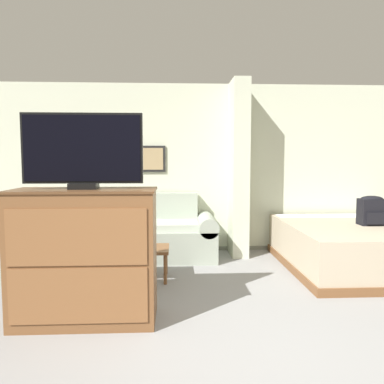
{
  "coord_description": "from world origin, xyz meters",
  "views": [
    {
      "loc": [
        -0.8,
        -2.4,
        1.44
      ],
      "look_at": [
        -0.58,
        2.06,
        1.05
      ],
      "focal_mm": 35.0,
      "sensor_mm": 36.0,
      "label": 1
    }
  ],
  "objects_px": {
    "tv": "(83,151)",
    "table_lamp": "(65,205)",
    "couch": "(144,235)",
    "bed": "(352,246)",
    "backpack": "(371,210)",
    "tv_dresser": "(85,256)",
    "coffee_table": "(136,251)"
  },
  "relations": [
    {
      "from": "couch",
      "to": "backpack",
      "type": "relative_size",
      "value": 5.45
    },
    {
      "from": "coffee_table",
      "to": "backpack",
      "type": "distance_m",
      "value": 3.08
    },
    {
      "from": "tv_dresser",
      "to": "tv",
      "type": "height_order",
      "value": "tv"
    },
    {
      "from": "tv",
      "to": "coffee_table",
      "type": "bearing_deg",
      "value": 74.19
    },
    {
      "from": "table_lamp",
      "to": "bed",
      "type": "relative_size",
      "value": 0.18
    },
    {
      "from": "table_lamp",
      "to": "tv",
      "type": "relative_size",
      "value": 0.37
    },
    {
      "from": "tv_dresser",
      "to": "coffee_table",
      "type": "bearing_deg",
      "value": 74.2
    },
    {
      "from": "tv_dresser",
      "to": "tv",
      "type": "relative_size",
      "value": 1.21
    },
    {
      "from": "tv_dresser",
      "to": "table_lamp",
      "type": "bearing_deg",
      "value": 110.05
    },
    {
      "from": "coffee_table",
      "to": "tv",
      "type": "distance_m",
      "value": 1.67
    },
    {
      "from": "tv_dresser",
      "to": "tv",
      "type": "xyz_separation_m",
      "value": [
        0.0,
        0.0,
        0.92
      ]
    },
    {
      "from": "tv",
      "to": "backpack",
      "type": "xyz_separation_m",
      "value": [
        3.36,
        1.44,
        -0.73
      ]
    },
    {
      "from": "couch",
      "to": "coffee_table",
      "type": "relative_size",
      "value": 2.64
    },
    {
      "from": "couch",
      "to": "bed",
      "type": "relative_size",
      "value": 1.01
    },
    {
      "from": "tv",
      "to": "bed",
      "type": "xyz_separation_m",
      "value": [
        3.15,
        1.48,
        -1.22
      ]
    },
    {
      "from": "tv",
      "to": "bed",
      "type": "height_order",
      "value": "tv"
    },
    {
      "from": "couch",
      "to": "tv_dresser",
      "type": "relative_size",
      "value": 1.67
    },
    {
      "from": "couch",
      "to": "backpack",
      "type": "bearing_deg",
      "value": -12.97
    },
    {
      "from": "table_lamp",
      "to": "backpack",
      "type": "height_order",
      "value": "backpack"
    },
    {
      "from": "tv_dresser",
      "to": "bed",
      "type": "distance_m",
      "value": 3.49
    },
    {
      "from": "coffee_table",
      "to": "backpack",
      "type": "height_order",
      "value": "backpack"
    },
    {
      "from": "couch",
      "to": "table_lamp",
      "type": "bearing_deg",
      "value": 177.91
    },
    {
      "from": "coffee_table",
      "to": "tv",
      "type": "xyz_separation_m",
      "value": [
        -0.32,
        -1.14,
        1.17
      ]
    },
    {
      "from": "bed",
      "to": "table_lamp",
      "type": "bearing_deg",
      "value": 170.01
    },
    {
      "from": "table_lamp",
      "to": "tv_dresser",
      "type": "relative_size",
      "value": 0.3
    },
    {
      "from": "bed",
      "to": "backpack",
      "type": "xyz_separation_m",
      "value": [
        0.22,
        -0.04,
        0.49
      ]
    },
    {
      "from": "couch",
      "to": "tv_dresser",
      "type": "bearing_deg",
      "value": -99.35
    },
    {
      "from": "tv_dresser",
      "to": "tv",
      "type": "bearing_deg",
      "value": 90.0
    },
    {
      "from": "table_lamp",
      "to": "bed",
      "type": "height_order",
      "value": "table_lamp"
    },
    {
      "from": "tv",
      "to": "table_lamp",
      "type": "bearing_deg",
      "value": 110.06
    },
    {
      "from": "bed",
      "to": "backpack",
      "type": "distance_m",
      "value": 0.53
    },
    {
      "from": "table_lamp",
      "to": "tv",
      "type": "height_order",
      "value": "tv"
    }
  ]
}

